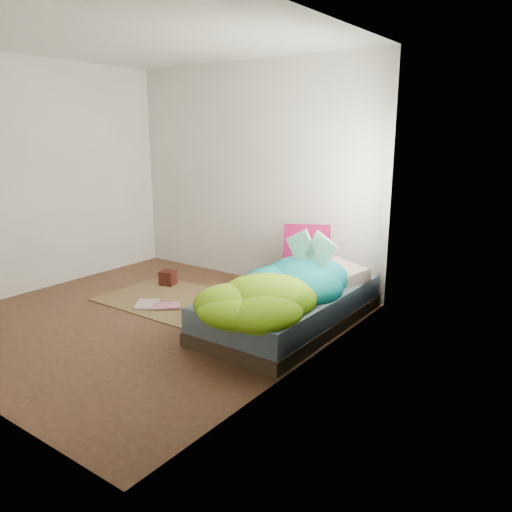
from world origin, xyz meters
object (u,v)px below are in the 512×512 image
Objects in this scene: floor_book_a at (136,304)px; floor_book_b at (166,303)px; pillow_magenta at (307,248)px; wooden_box at (168,278)px; bed at (291,307)px; open_book at (311,239)px.

floor_book_a is 1.11× the size of floor_book_b.
wooden_box is at bearing 170.14° from pillow_magenta.
pillow_magenta is 1.59× the size of floor_book_a.
bed is at bearing -98.36° from pillow_magenta.
floor_book_a is (-1.67, -0.75, -0.79)m from open_book.
pillow_magenta is 2.97× the size of wooden_box.
floor_book_b is (0.49, -0.51, -0.07)m from wooden_box.
wooden_box reaches higher than floor_book_a.
pillow_magenta is at bearing 5.73° from floor_book_a.
bed is 0.84m from pillow_magenta.
open_book reaches higher than wooden_box.
bed is 0.68m from open_book.
open_book is at bearing 67.09° from bed.
bed is 1.85m from wooden_box.
open_book is 2.06m from wooden_box.
floor_book_b is at bearing -46.16° from wooden_box.
wooden_box is (-1.84, 0.18, -0.07)m from bed.
pillow_magenta reaches higher than wooden_box.
floor_book_a is (0.26, -0.73, -0.07)m from wooden_box.
floor_book_a is 0.32m from floor_book_b.
open_book reaches higher than bed.
open_book is at bearing -83.68° from pillow_magenta.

